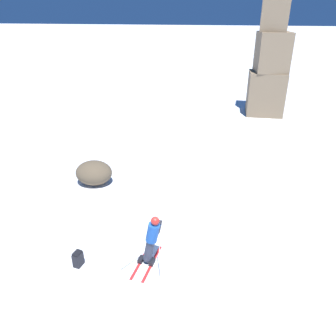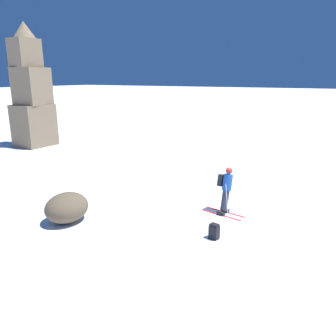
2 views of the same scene
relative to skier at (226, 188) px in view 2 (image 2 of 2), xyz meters
name	(u,v)px [view 2 (image 2 of 2)]	position (x,y,z in m)	size (l,w,h in m)	color
ground_plane	(227,209)	(0.28, 0.00, -0.97)	(300.00, 300.00, 0.00)	white
skier	(226,188)	(0.00, 0.00, 0.00)	(1.28, 1.69, 1.76)	red
rock_pillar	(31,96)	(4.77, 16.63, 2.64)	(2.51, 2.21, 8.62)	#7A664C
spare_backpack	(214,231)	(-2.19, -0.46, -0.72)	(0.28, 0.34, 0.50)	black
exposed_boulder_0	(67,207)	(-3.58, 4.55, -0.45)	(1.60, 1.36, 1.04)	brown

